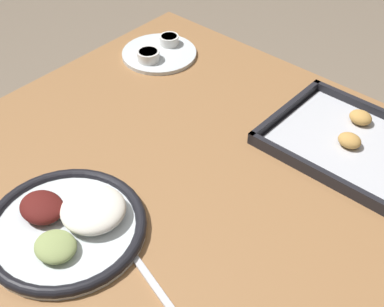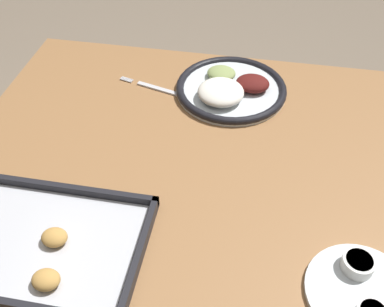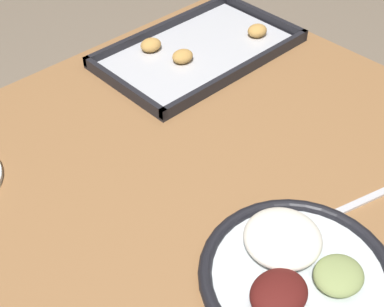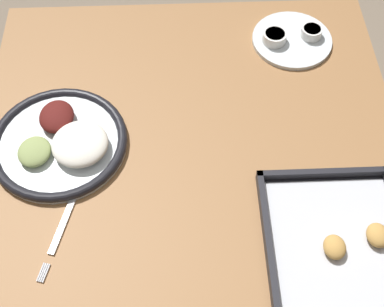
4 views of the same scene
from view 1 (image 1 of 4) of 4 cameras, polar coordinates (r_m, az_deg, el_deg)
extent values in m
cube|color=olive|center=(1.05, 0.90, -2.37)|extent=(0.99, 0.88, 0.03)
cylinder|color=olive|center=(1.73, -2.05, 2.72)|extent=(0.06, 0.06, 0.68)
cylinder|color=silver|center=(0.95, -13.32, -7.87)|extent=(0.28, 0.28, 0.01)
torus|color=black|center=(0.95, -13.37, -7.63)|extent=(0.28, 0.28, 0.02)
ellipsoid|color=white|center=(0.94, -10.48, -5.88)|extent=(0.11, 0.11, 0.04)
ellipsoid|color=#511614|center=(0.97, -15.73, -5.54)|extent=(0.08, 0.07, 0.03)
ellipsoid|color=#8C9E5B|center=(0.91, -14.36, -9.60)|extent=(0.07, 0.07, 0.03)
cube|color=silver|center=(0.88, -4.89, -12.70)|extent=(0.15, 0.05, 0.00)
cylinder|color=silver|center=(1.37, -3.51, 10.58)|extent=(0.19, 0.19, 0.01)
cylinder|color=silver|center=(1.40, -2.45, 11.99)|extent=(0.05, 0.05, 0.02)
cylinder|color=#593319|center=(1.39, -2.46, 12.31)|extent=(0.04, 0.04, 0.01)
cylinder|color=silver|center=(1.33, -4.68, 10.37)|extent=(0.06, 0.06, 0.02)
cylinder|color=#51992D|center=(1.33, -4.70, 10.71)|extent=(0.05, 0.05, 0.01)
cube|color=black|center=(1.12, 18.97, -0.45)|extent=(0.44, 0.26, 0.01)
cube|color=silver|center=(1.12, 19.02, -0.30)|extent=(0.40, 0.24, 0.00)
cube|color=black|center=(1.02, 16.05, -3.42)|extent=(0.44, 0.01, 0.02)
cube|color=black|center=(1.18, 10.00, 4.65)|extent=(0.01, 0.26, 0.02)
ellipsoid|color=#C18E47|center=(1.18, 17.54, 3.69)|extent=(0.05, 0.04, 0.03)
ellipsoid|color=#C18E47|center=(1.12, 16.46, 1.35)|extent=(0.05, 0.04, 0.03)
camera|label=2|loc=(1.39, 18.82, 39.04)|focal=42.00mm
camera|label=3|loc=(0.97, -48.99, 25.07)|focal=50.00mm
camera|label=4|loc=(0.59, 71.22, 40.35)|focal=50.00mm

